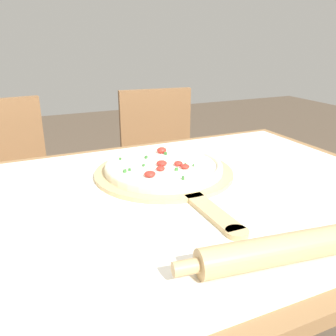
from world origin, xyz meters
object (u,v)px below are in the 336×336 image
rolling_pin (281,250)px  chair_left (9,187)px  pizza (164,166)px  chair_right (161,165)px  pizza_peel (166,175)px

rolling_pin → chair_left: (-0.46, 1.21, -0.28)m
pizza → rolling_pin: size_ratio=0.86×
chair_left → rolling_pin: bearing=-75.0°
chair_left → chair_right: bearing=-5.8°
pizza → rolling_pin: bearing=-88.1°
rolling_pin → chair_right: size_ratio=0.44×
pizza → chair_right: chair_right is taller
rolling_pin → chair_left: size_ratio=0.44×
pizza_peel → pizza: 0.03m
rolling_pin → chair_right: chair_right is taller
pizza_peel → chair_right: bearing=68.3°
rolling_pin → chair_right: bearing=77.0°
rolling_pin → pizza_peel: bearing=91.9°
pizza_peel → chair_right: size_ratio=0.66×
pizza → chair_right: 0.83m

